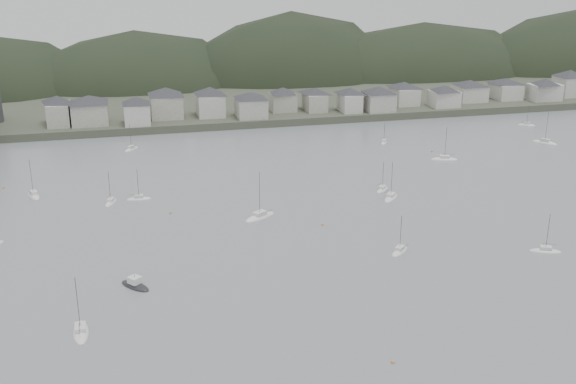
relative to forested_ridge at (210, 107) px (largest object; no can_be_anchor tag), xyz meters
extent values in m
plane|color=slate|center=(-4.83, -269.40, 11.28)|extent=(900.00, 900.00, 0.00)
cube|color=#383D2D|center=(-4.83, 25.60, 12.78)|extent=(900.00, 250.00, 3.00)
ellipsoid|color=black|center=(-37.13, 3.46, 1.32)|extent=(132.08, 90.41, 79.74)
ellipsoid|color=black|center=(45.82, 3.53, -1.39)|extent=(133.88, 88.37, 101.41)
ellipsoid|color=black|center=(121.12, -1.49, 0.97)|extent=(165.81, 81.78, 82.55)
cube|color=gray|center=(-69.83, -87.44, 18.58)|extent=(8.34, 12.91, 8.59)
pyramid|color=#2D2C32|center=(-69.83, -87.44, 24.37)|extent=(15.78, 15.78, 3.01)
cube|color=gray|center=(-58.15, -88.08, 18.46)|extent=(13.68, 13.35, 8.36)
pyramid|color=#2D2C32|center=(-58.15, -88.08, 24.11)|extent=(20.07, 20.07, 2.93)
cube|color=#B3AFA8|center=(-40.41, -93.38, 18.32)|extent=(9.78, 10.20, 8.08)
pyramid|color=#2D2C32|center=(-40.41, -93.38, 23.78)|extent=(14.83, 14.83, 2.83)
cube|color=gray|center=(-28.35, -83.75, 18.83)|extent=(12.59, 13.33, 9.09)
pyramid|color=#2D2C32|center=(-28.35, -83.75, 24.97)|extent=(19.24, 19.24, 3.18)
cube|color=#B3AFA8|center=(-10.58, -85.30, 18.72)|extent=(10.74, 12.17, 8.87)
pyramid|color=#2D2C32|center=(-10.58, -85.30, 24.70)|extent=(17.01, 17.01, 3.10)
cube|color=gray|center=(5.09, -91.87, 18.13)|extent=(11.63, 12.09, 7.69)
pyramid|color=#2D2C32|center=(5.09, -91.87, 23.32)|extent=(17.61, 17.61, 2.69)
cube|color=gray|center=(20.42, -83.21, 18.00)|extent=(10.37, 9.35, 7.44)
pyramid|color=#2D2C32|center=(20.42, -83.21, 23.03)|extent=(14.65, 14.65, 2.60)
cube|color=gray|center=(33.79, -85.61, 17.90)|extent=(8.24, 12.20, 7.22)
pyramid|color=#2D2C32|center=(33.79, -85.61, 22.77)|extent=(15.17, 15.17, 2.53)
cube|color=#B3AFA8|center=(47.66, -90.85, 18.02)|extent=(8.06, 10.91, 7.46)
pyramid|color=#2D2C32|center=(47.66, -90.85, 23.05)|extent=(14.08, 14.08, 2.61)
cube|color=gray|center=(59.98, -92.34, 18.12)|extent=(11.73, 11.78, 7.66)
pyramid|color=#2D2C32|center=(59.98, -92.34, 23.29)|extent=(17.46, 17.46, 2.68)
cube|color=#B3AFA8|center=(75.80, -82.49, 17.95)|extent=(10.19, 13.02, 7.33)
pyramid|color=#2D2C32|center=(75.80, -82.49, 22.90)|extent=(17.23, 17.23, 2.57)
cube|color=#B3AFA8|center=(90.71, -91.34, 17.72)|extent=(11.70, 9.81, 6.88)
pyramid|color=#2D2C32|center=(90.71, -91.34, 22.36)|extent=(15.97, 15.97, 2.41)
cube|color=#B3AFA8|center=(107.57, -82.49, 17.78)|extent=(12.83, 12.48, 7.00)
pyramid|color=#2D2C32|center=(107.57, -82.49, 22.51)|extent=(18.79, 18.79, 2.45)
cube|color=#B3AFA8|center=(125.90, -81.98, 17.77)|extent=(11.07, 13.50, 6.97)
pyramid|color=#2D2C32|center=(125.90, -81.98, 22.47)|extent=(18.25, 18.25, 2.44)
cube|color=#B3AFA8|center=(141.19, -89.68, 17.95)|extent=(13.75, 9.12, 7.34)
pyramid|color=#2D2C32|center=(141.19, -89.68, 22.91)|extent=(16.97, 16.97, 2.57)
cube|color=#B3AFA8|center=(158.09, -83.45, 18.81)|extent=(11.37, 11.57, 9.05)
pyramid|color=#2D2C32|center=(158.09, -83.45, 24.92)|extent=(17.03, 17.03, 3.17)
ellipsoid|color=white|center=(-72.45, -163.57, 11.33)|extent=(5.39, 8.96, 1.71)
cube|color=silver|center=(-72.45, -163.57, 12.49)|extent=(2.76, 3.44, 0.70)
cylinder|color=#3F3F42|center=(-72.45, -163.57, 16.82)|extent=(0.12, 0.12, 10.67)
cylinder|color=#3F3F42|center=(-72.96, -165.02, 13.04)|extent=(1.36, 3.66, 0.10)
ellipsoid|color=white|center=(-12.83, -195.87, 11.33)|extent=(10.22, 8.01, 2.01)
cube|color=silver|center=(-12.83, -195.87, 12.64)|extent=(4.15, 3.72, 0.70)
cylinder|color=#3F3F42|center=(-12.83, -195.87, 17.76)|extent=(0.12, 0.12, 12.54)
cylinder|color=#3F3F42|center=(-11.30, -196.82, 13.19)|extent=(3.89, 2.46, 0.10)
ellipsoid|color=white|center=(46.99, -132.28, 11.33)|extent=(4.79, 6.09, 1.20)
cube|color=silver|center=(46.99, -132.28, 12.23)|extent=(2.22, 2.47, 0.70)
cylinder|color=#3F3F42|center=(46.99, -132.28, 15.22)|extent=(0.12, 0.12, 7.48)
cylinder|color=#3F3F42|center=(46.42, -131.37, 12.78)|extent=(1.51, 2.34, 0.10)
ellipsoid|color=white|center=(104.39, -146.97, 11.33)|extent=(7.97, 9.00, 1.83)
cube|color=silver|center=(104.39, -146.97, 12.55)|extent=(3.56, 3.76, 0.70)
cylinder|color=#3F3F42|center=(104.39, -146.97, 17.20)|extent=(0.12, 0.12, 11.44)
cylinder|color=#3F3F42|center=(103.36, -148.26, 13.10)|extent=(2.63, 3.29, 0.10)
ellipsoid|color=white|center=(58.69, -158.04, 11.33)|extent=(9.46, 5.40, 1.80)
cube|color=silver|center=(58.69, -158.04, 12.54)|extent=(3.60, 2.82, 0.70)
cylinder|color=#3F3F42|center=(58.69, -158.04, 17.12)|extent=(0.12, 0.12, 11.26)
cylinder|color=#3F3F42|center=(60.24, -157.56, 13.09)|extent=(3.91, 1.29, 0.10)
ellipsoid|color=white|center=(-56.34, -244.95, 11.33)|extent=(3.29, 8.96, 1.76)
cube|color=silver|center=(-56.34, -244.95, 12.52)|extent=(2.10, 3.19, 0.70)
cylinder|color=#3F3F42|center=(-56.34, -244.95, 17.00)|extent=(0.12, 0.12, 11.03)
cylinder|color=#3F3F42|center=(-56.43, -246.54, 13.07)|extent=(0.31, 3.97, 0.10)
ellipsoid|color=white|center=(14.35, -225.21, 11.33)|extent=(6.74, 6.50, 1.42)
cube|color=silver|center=(14.35, -225.21, 12.34)|extent=(2.88, 2.84, 0.70)
cylinder|color=#3F3F42|center=(14.35, -225.21, 15.92)|extent=(0.12, 0.12, 8.87)
cylinder|color=#3F3F42|center=(15.29, -226.08, 12.89)|extent=(2.40, 2.25, 0.10)
ellipsoid|color=white|center=(-43.20, -173.74, 11.33)|extent=(7.17, 2.73, 1.41)
cube|color=silver|center=(-43.20, -173.74, 12.34)|extent=(2.56, 1.71, 0.70)
cylinder|color=#3F3F42|center=(-43.20, -173.74, 15.88)|extent=(0.12, 0.12, 8.79)
cylinder|color=#3F3F42|center=(-44.46, -173.83, 12.89)|extent=(3.16, 0.32, 0.10)
ellipsoid|color=white|center=(26.69, -182.70, 11.33)|extent=(6.25, 6.29, 1.34)
cube|color=silver|center=(26.69, -182.70, 12.31)|extent=(2.70, 2.71, 0.70)
cylinder|color=#3F3F42|center=(26.69, -182.70, 15.68)|extent=(0.12, 0.12, 8.39)
cylinder|color=#3F3F42|center=(25.84, -181.84, 12.86)|extent=(2.19, 2.22, 0.10)
ellipsoid|color=white|center=(113.53, -120.52, 11.33)|extent=(6.88, 5.31, 1.35)
cube|color=silver|center=(113.53, -120.52, 12.31)|extent=(2.78, 2.48, 0.70)
cylinder|color=#3F3F42|center=(113.53, -120.52, 15.69)|extent=(0.12, 0.12, 8.42)
cylinder|color=#3F3F42|center=(112.49, -121.15, 12.86)|extent=(2.65, 1.65, 0.10)
ellipsoid|color=white|center=(26.41, -189.94, 11.33)|extent=(7.44, 8.14, 1.68)
cube|color=silver|center=(26.41, -189.94, 12.47)|extent=(3.30, 3.43, 0.70)
cylinder|color=#3F3F42|center=(26.41, -189.94, 16.72)|extent=(0.12, 0.12, 10.47)
cylinder|color=#3F3F42|center=(25.45, -188.78, 13.02)|extent=(2.50, 2.95, 0.10)
ellipsoid|color=white|center=(-50.95, -174.82, 11.33)|extent=(4.50, 7.45, 1.42)
cube|color=silver|center=(-50.95, -174.82, 12.34)|extent=(2.30, 2.86, 0.70)
cylinder|color=#3F3F42|center=(-50.95, -174.82, 15.92)|extent=(0.12, 0.12, 8.87)
cylinder|color=#3F3F42|center=(-51.37, -173.61, 12.89)|extent=(1.15, 3.05, 0.10)
ellipsoid|color=white|center=(47.33, -233.34, 11.33)|extent=(7.67, 4.99, 1.47)
cube|color=silver|center=(47.33, -233.34, 12.37)|extent=(2.99, 2.48, 0.70)
cylinder|color=#3F3F42|center=(47.33, -233.34, 16.07)|extent=(0.12, 0.12, 9.16)
cylinder|color=#3F3F42|center=(48.55, -232.83, 12.92)|extent=(3.08, 1.37, 0.10)
ellipsoid|color=white|center=(-43.76, -119.40, 11.33)|extent=(6.20, 7.10, 1.44)
cube|color=silver|center=(-43.76, -119.40, 12.35)|extent=(2.78, 2.96, 0.70)
cylinder|color=#3F3F42|center=(-43.76, -119.40, 15.97)|extent=(0.12, 0.12, 8.98)
cylinder|color=#3F3F42|center=(-42.98, -120.43, 12.90)|extent=(2.05, 2.62, 0.10)
ellipsoid|color=black|center=(-46.08, -228.47, 11.33)|extent=(7.16, 7.92, 1.73)
cube|color=silver|center=(-46.08, -228.47, 12.85)|extent=(3.20, 3.23, 1.40)
cylinder|color=#3F3F42|center=(-46.08, -228.47, 13.75)|extent=(0.10, 0.10, 1.20)
sphere|color=#CC7E44|center=(-35.43, -186.92, 11.43)|extent=(0.70, 0.70, 0.70)
sphere|color=#CC7E44|center=(-4.63, -267.66, 11.43)|extent=(0.70, 0.70, 0.70)
sphere|color=#CC7E44|center=(-81.83, -153.99, 11.43)|extent=(0.70, 0.70, 0.70)
sphere|color=#CC7E44|center=(1.67, -204.88, 11.43)|extent=(0.70, 0.70, 0.70)
sphere|color=#CC7E44|center=(59.06, -147.64, 11.43)|extent=(0.70, 0.70, 0.70)
camera|label=1|loc=(-45.77, -359.96, 76.40)|focal=42.51mm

